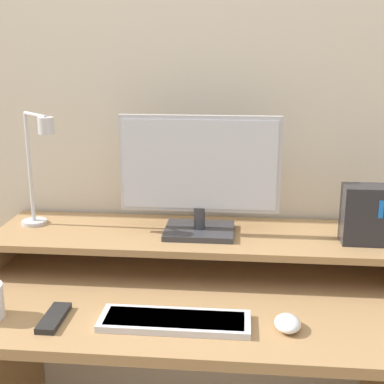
# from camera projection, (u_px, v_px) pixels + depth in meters

# --- Properties ---
(wall_back) EXTENTS (6.00, 0.05, 2.50)m
(wall_back) POSITION_uv_depth(u_px,v_px,m) (200.00, 108.00, 1.80)
(wall_back) COLOR beige
(wall_back) RESTS_ON ground_plane
(desk) EXTENTS (1.27, 0.70, 0.76)m
(desk) POSITION_uv_depth(u_px,v_px,m) (189.00, 356.00, 1.63)
(desk) COLOR #A87F51
(desk) RESTS_ON ground_plane
(monitor_shelf) EXTENTS (1.27, 0.34, 0.12)m
(monitor_shelf) POSITION_uv_depth(u_px,v_px,m) (194.00, 238.00, 1.71)
(monitor_shelf) COLOR #A87F51
(monitor_shelf) RESTS_ON desk
(monitor) EXTENTS (0.50, 0.17, 0.38)m
(monitor) POSITION_uv_depth(u_px,v_px,m) (200.00, 174.00, 1.65)
(monitor) COLOR #38383D
(monitor) RESTS_ON monitor_shelf
(desk_lamp) EXTENTS (0.17, 0.16, 0.38)m
(desk_lamp) POSITION_uv_depth(u_px,v_px,m) (38.00, 164.00, 1.69)
(desk_lamp) COLOR silver
(desk_lamp) RESTS_ON monitor_shelf
(router_dock) EXTENTS (0.13, 0.09, 0.18)m
(router_dock) POSITION_uv_depth(u_px,v_px,m) (364.00, 215.00, 1.60)
(router_dock) COLOR #28282D
(router_dock) RESTS_ON monitor_shelf
(keyboard) EXTENTS (0.39, 0.12, 0.02)m
(keyboard) POSITION_uv_depth(u_px,v_px,m) (175.00, 321.00, 1.38)
(keyboard) COLOR silver
(keyboard) RESTS_ON desk
(mouse) EXTENTS (0.07, 0.09, 0.03)m
(mouse) POSITION_uv_depth(u_px,v_px,m) (288.00, 323.00, 1.35)
(mouse) COLOR white
(mouse) RESTS_ON desk
(remote_control) EXTENTS (0.05, 0.15, 0.02)m
(remote_control) POSITION_uv_depth(u_px,v_px,m) (54.00, 318.00, 1.40)
(remote_control) COLOR black
(remote_control) RESTS_ON desk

